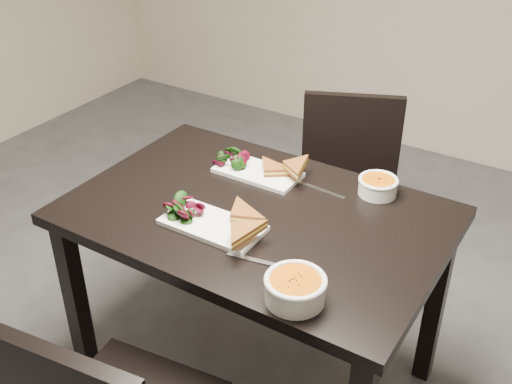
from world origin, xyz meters
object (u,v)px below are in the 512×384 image
(chair_far, at_px, (348,185))
(soup_bowl_near, at_px, (295,288))
(table, at_px, (256,236))
(plate_far, at_px, (258,172))
(soup_bowl_far, at_px, (378,185))
(plate_near, at_px, (213,225))

(chair_far, height_order, soup_bowl_near, chair_far)
(chair_far, xyz_separation_m, soup_bowl_near, (0.30, -1.04, 0.31))
(table, bearing_deg, soup_bowl_near, -44.60)
(soup_bowl_near, distance_m, plate_far, 0.67)
(chair_far, xyz_separation_m, soup_bowl_far, (0.28, -0.43, 0.30))
(plate_far, bearing_deg, soup_bowl_far, 13.70)
(chair_far, bearing_deg, plate_far, -127.61)
(plate_near, height_order, soup_bowl_far, soup_bowl_far)
(plate_near, height_order, plate_far, same)
(table, relative_size, soup_bowl_near, 7.25)
(chair_far, relative_size, plate_near, 2.67)
(chair_far, xyz_separation_m, plate_near, (-0.07, -0.88, 0.27))
(plate_near, height_order, soup_bowl_near, soup_bowl_near)
(chair_far, distance_m, soup_bowl_far, 0.59)
(table, relative_size, soup_bowl_far, 8.99)
(soup_bowl_far, bearing_deg, soup_bowl_near, -87.78)
(soup_bowl_near, bearing_deg, soup_bowl_far, 92.22)
(chair_far, bearing_deg, table, -114.51)
(table, relative_size, chair_far, 1.41)
(chair_far, bearing_deg, soup_bowl_far, -80.30)
(table, xyz_separation_m, plate_far, (-0.12, 0.20, 0.11))
(table, distance_m, plate_far, 0.26)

